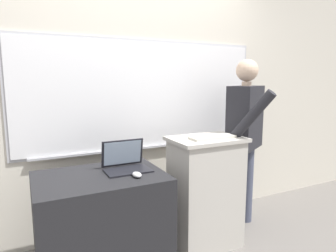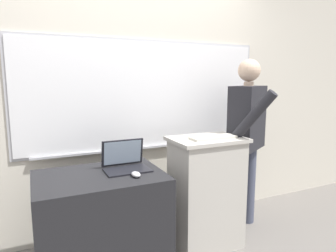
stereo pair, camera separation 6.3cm
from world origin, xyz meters
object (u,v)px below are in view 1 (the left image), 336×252
laptop (125,161)px  lectern_podium (205,192)px  person_presenter (245,132)px  side_desk (102,226)px  wireless_keyboard (212,137)px  computer_mouse_by_laptop (137,175)px

laptop → lectern_podium: bearing=-3.7°
lectern_podium → person_presenter: person_presenter is taller
side_desk → lectern_podium: bearing=1.2°
side_desk → wireless_keyboard: wireless_keyboard is taller
side_desk → person_presenter: size_ratio=0.55×
wireless_keyboard → computer_mouse_by_laptop: 0.75m
person_presenter → wireless_keyboard: (-0.50, -0.18, 0.03)m
lectern_podium → laptop: laptop is taller
lectern_podium → computer_mouse_by_laptop: (-0.69, -0.17, 0.31)m
side_desk → computer_mouse_by_laptop: (0.22, -0.15, 0.40)m
side_desk → person_presenter: bearing=5.8°
lectern_podium → side_desk: lectern_podium is taller
lectern_podium → wireless_keyboard: 0.49m
laptop → wireless_keyboard: size_ratio=0.84×
person_presenter → wireless_keyboard: 0.53m
side_desk → wireless_keyboard: 1.11m
person_presenter → laptop: bearing=153.6°
wireless_keyboard → laptop: bearing=172.3°
side_desk → wireless_keyboard: (0.94, -0.03, 0.59)m
person_presenter → lectern_podium: bearing=163.3°
lectern_podium → side_desk: 0.92m
wireless_keyboard → computer_mouse_by_laptop: wireless_keyboard is taller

